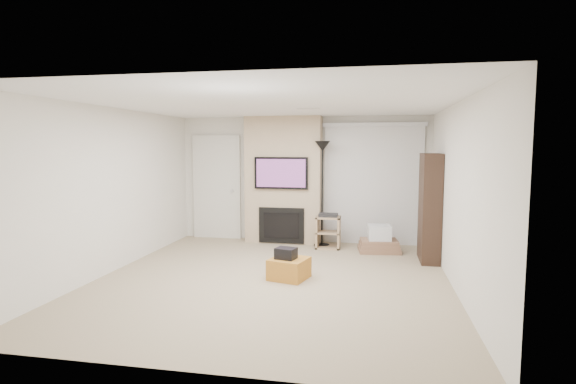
% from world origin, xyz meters
% --- Properties ---
extents(floor, '(5.00, 5.50, 0.00)m').
position_xyz_m(floor, '(0.00, 0.00, 0.00)').
color(floor, tan).
rests_on(floor, ground).
extents(ceiling, '(5.00, 5.50, 0.00)m').
position_xyz_m(ceiling, '(0.00, 0.00, 2.50)').
color(ceiling, white).
rests_on(ceiling, wall_back).
extents(wall_back, '(5.00, 0.00, 2.50)m').
position_xyz_m(wall_back, '(0.00, 2.75, 1.25)').
color(wall_back, silver).
rests_on(wall_back, ground).
extents(wall_front, '(5.00, 0.00, 2.50)m').
position_xyz_m(wall_front, '(0.00, -2.75, 1.25)').
color(wall_front, silver).
rests_on(wall_front, ground).
extents(wall_left, '(0.00, 5.50, 2.50)m').
position_xyz_m(wall_left, '(-2.50, 0.00, 1.25)').
color(wall_left, silver).
rests_on(wall_left, ground).
extents(wall_right, '(0.00, 5.50, 2.50)m').
position_xyz_m(wall_right, '(2.50, 0.00, 1.25)').
color(wall_right, silver).
rests_on(wall_right, ground).
extents(hvac_vent, '(0.35, 0.18, 0.01)m').
position_xyz_m(hvac_vent, '(0.40, 0.80, 2.50)').
color(hvac_vent, silver).
rests_on(hvac_vent, ceiling).
extents(ottoman, '(0.61, 0.61, 0.30)m').
position_xyz_m(ottoman, '(0.23, 0.08, 0.15)').
color(ottoman, '#BB7828').
rests_on(ottoman, floor).
extents(black_bag, '(0.33, 0.29, 0.16)m').
position_xyz_m(black_bag, '(0.19, 0.05, 0.38)').
color(black_bag, black).
rests_on(black_bag, ottoman).
extents(fireplace_wall, '(1.50, 0.47, 2.50)m').
position_xyz_m(fireplace_wall, '(-0.35, 2.54, 1.24)').
color(fireplace_wall, tan).
rests_on(fireplace_wall, floor).
extents(entry_door, '(1.02, 0.11, 2.14)m').
position_xyz_m(entry_door, '(-1.80, 2.71, 1.05)').
color(entry_door, silver).
rests_on(entry_door, floor).
extents(vertical_blinds, '(1.98, 0.10, 2.37)m').
position_xyz_m(vertical_blinds, '(1.40, 2.70, 1.27)').
color(vertical_blinds, silver).
rests_on(vertical_blinds, floor).
extents(floor_lamp, '(0.30, 0.30, 2.02)m').
position_xyz_m(floor_lamp, '(0.45, 2.30, 1.59)').
color(floor_lamp, black).
rests_on(floor_lamp, floor).
extents(av_stand, '(0.45, 0.38, 0.66)m').
position_xyz_m(av_stand, '(0.59, 2.17, 0.35)').
color(av_stand, tan).
rests_on(av_stand, floor).
extents(box_stack, '(0.79, 0.63, 0.49)m').
position_xyz_m(box_stack, '(1.53, 2.04, 0.19)').
color(box_stack, '#8D654C').
rests_on(box_stack, floor).
extents(bookshelf, '(0.30, 0.80, 1.80)m').
position_xyz_m(bookshelf, '(2.34, 1.55, 0.90)').
color(bookshelf, black).
rests_on(bookshelf, floor).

